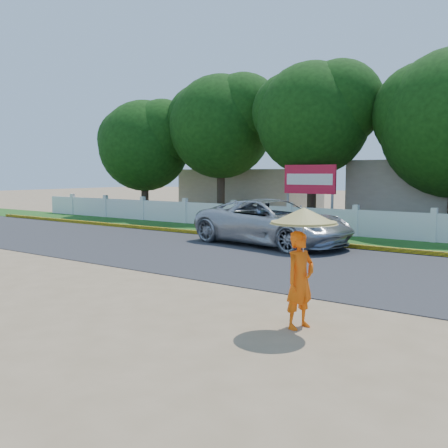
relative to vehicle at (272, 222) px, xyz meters
The scene contains 10 objects.
ground 7.44m from the vehicle, 77.57° to the right, with size 120.00×120.00×0.00m, color #9E8460.
road 3.26m from the vehicle, 59.70° to the right, with size 60.00×7.00×0.02m, color #38383A.
grass_verge 3.09m from the vehicle, 57.78° to the left, with size 60.00×3.50×0.03m, color #2D601E.
curb 1.94m from the vehicle, 27.42° to the left, with size 40.00×0.18×0.16m, color yellow.
fence 4.29m from the vehicle, 68.18° to the left, with size 40.00×0.10×1.10m, color silver.
building_far 14.48m from the vehicle, 125.53° to the left, with size 8.00×5.00×2.80m, color #B7AD99.
vehicle is the anchor object (origin of this frame).
monk_with_parasol 9.66m from the vehicle, 57.14° to the right, with size 1.12×1.12×2.04m.
billboard 5.34m from the vehicle, 101.28° to the left, with size 2.50×0.13×2.95m.
tree_row 9.08m from the vehicle, 58.82° to the left, with size 33.87×7.82×8.87m.
Camera 1 is at (7.34, -8.28, 2.61)m, focal length 40.00 mm.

